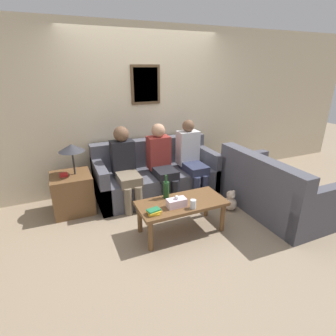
{
  "coord_description": "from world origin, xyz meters",
  "views": [
    {
      "loc": [
        -1.41,
        -3.2,
        1.97
      ],
      "look_at": [
        -0.06,
        -0.1,
        0.66
      ],
      "focal_mm": 28.0,
      "sensor_mm": 36.0,
      "label": 1
    }
  ],
  "objects": [
    {
      "name": "couch_main",
      "position": [
        0.0,
        0.52,
        0.3
      ],
      "size": [
        1.96,
        0.86,
        0.85
      ],
      "color": "#4C4C56",
      "rests_on": "ground_plane"
    },
    {
      "name": "wine_bottle",
      "position": [
        -0.25,
        -0.48,
        0.54
      ],
      "size": [
        0.08,
        0.08,
        0.31
      ],
      "color": "#19421E",
      "rests_on": "coffee_table"
    },
    {
      "name": "coffee_table",
      "position": [
        -0.12,
        -0.66,
        0.36
      ],
      "size": [
        1.09,
        0.51,
        0.42
      ],
      "color": "brown",
      "rests_on": "ground_plane"
    },
    {
      "name": "person_right",
      "position": [
        0.53,
        0.32,
        0.63
      ],
      "size": [
        0.34,
        0.64,
        1.19
      ],
      "color": "#2D334C",
      "rests_on": "ground_plane"
    },
    {
      "name": "side_table_with_lamp",
      "position": [
        -1.32,
        0.44,
        0.33
      ],
      "size": [
        0.54,
        0.54,
        1.0
      ],
      "color": "brown",
      "rests_on": "ground_plane"
    },
    {
      "name": "person_left",
      "position": [
        -0.55,
        0.36,
        0.63
      ],
      "size": [
        0.34,
        0.66,
        1.17
      ],
      "color": "#756651",
      "rests_on": "ground_plane"
    },
    {
      "name": "person_middle",
      "position": [
        0.01,
        0.33,
        0.63
      ],
      "size": [
        0.34,
        0.62,
        1.17
      ],
      "color": "black",
      "rests_on": "ground_plane"
    },
    {
      "name": "drinking_glass",
      "position": [
        -0.07,
        -0.85,
        0.47
      ],
      "size": [
        0.07,
        0.07,
        0.11
      ],
      "color": "silver",
      "rests_on": "coffee_table"
    },
    {
      "name": "book_stack",
      "position": [
        -0.53,
        -0.78,
        0.45
      ],
      "size": [
        0.16,
        0.13,
        0.06
      ],
      "color": "gold",
      "rests_on": "coffee_table"
    },
    {
      "name": "tissue_box",
      "position": [
        -0.23,
        -0.73,
        0.47
      ],
      "size": [
        0.23,
        0.12,
        0.15
      ],
      "color": "silver",
      "rests_on": "coffee_table"
    },
    {
      "name": "wall_back",
      "position": [
        0.0,
        0.97,
        1.3
      ],
      "size": [
        9.0,
        0.08,
        2.6
      ],
      "color": "beige",
      "rests_on": "ground_plane"
    },
    {
      "name": "teddy_bear",
      "position": [
        0.78,
        -0.46,
        0.13
      ],
      "size": [
        0.19,
        0.19,
        0.3
      ],
      "color": "beige",
      "rests_on": "ground_plane"
    },
    {
      "name": "ground_plane",
      "position": [
        0.0,
        0.0,
        0.0
      ],
      "size": [
        16.0,
        16.0,
        0.0
      ],
      "primitive_type": "plane",
      "color": "gray"
    },
    {
      "name": "couch_side",
      "position": [
        1.31,
        -0.7,
        0.3
      ],
      "size": [
        0.86,
        1.56,
        0.85
      ],
      "rotation": [
        0.0,
        0.0,
        1.57
      ],
      "color": "#4C4C56",
      "rests_on": "ground_plane"
    }
  ]
}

